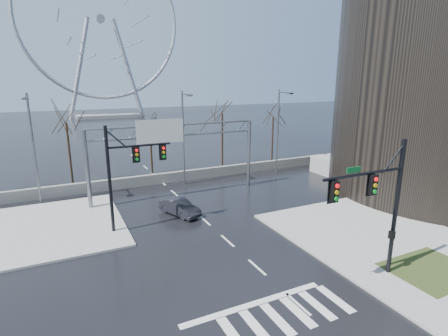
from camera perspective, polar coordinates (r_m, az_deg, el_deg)
ground at (r=22.13m, az=5.40°, el=-15.83°), size 260.00×260.00×0.00m
sidewalk_right_ext at (r=29.34m, az=20.41°, el=-8.74°), size 12.00×10.00×0.15m
sidewalk_far at (r=30.32m, az=-26.00°, el=-8.56°), size 10.00×12.00×0.15m
grass_strip at (r=24.76m, az=30.77°, el=-14.07°), size 5.00×4.00×0.02m
tower_podium at (r=47.16m, az=31.37°, el=-0.25°), size 22.00×18.00×2.00m
barrier_wall at (r=39.10m, az=-9.98°, el=-1.64°), size 52.00×0.50×1.10m
signal_mast_near at (r=20.54m, az=24.21°, el=-4.60°), size 5.52×0.41×8.00m
signal_mast_far at (r=26.33m, az=-15.87°, el=-0.03°), size 4.72×0.41×8.00m
sign_gantry at (r=33.24m, az=-8.49°, el=3.84°), size 16.36×0.40×7.60m
streetlight_left at (r=34.86m, az=-28.79°, el=3.90°), size 0.50×2.55×10.00m
streetlight_mid at (r=36.88m, az=-6.53°, el=6.02°), size 0.50×2.55×10.00m
streetlight_right at (r=42.38m, az=9.04°, el=6.98°), size 0.50×2.55×10.00m
tree_left at (r=40.10m, az=-24.26°, el=5.65°), size 3.75×3.75×7.50m
tree_center at (r=42.42m, az=-11.97°, el=5.89°), size 3.25×3.25×6.50m
tree_right at (r=44.41m, az=-0.29°, el=7.91°), size 3.90×3.90×7.80m
tree_far_right at (r=48.90m, az=8.00°, el=7.40°), size 3.40×3.40×6.80m
ferris_wheel at (r=113.31m, az=-19.44°, el=21.04°), size 45.00×6.00×50.91m
car at (r=29.78m, az=-7.28°, el=-6.36°), size 2.79×4.26×1.33m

